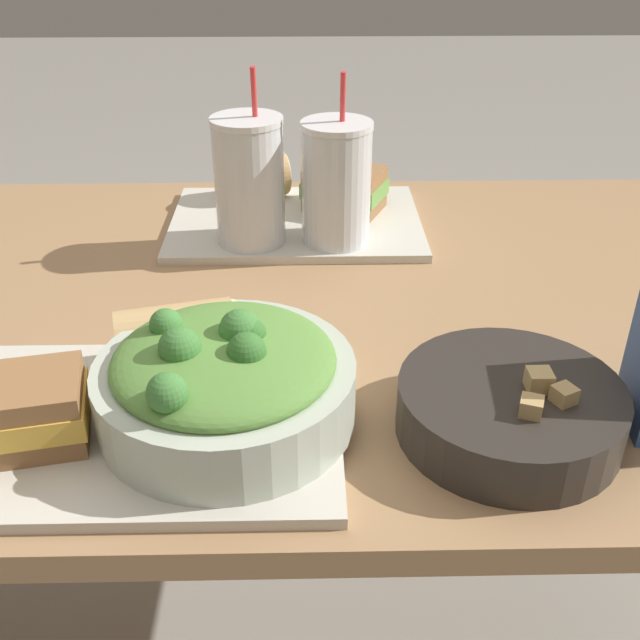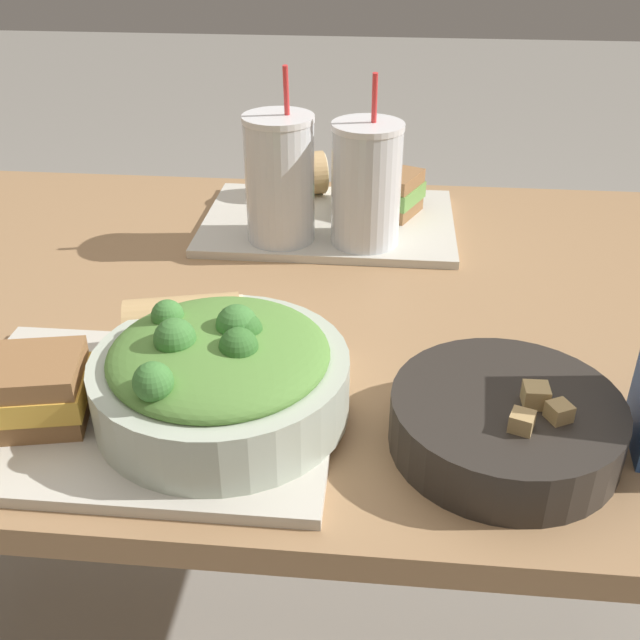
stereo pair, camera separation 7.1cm
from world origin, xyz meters
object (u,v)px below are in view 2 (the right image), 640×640
Objects in this scene: soup_bowl at (505,421)px; drink_cup_red at (366,188)px; drink_cup_dark at (283,183)px; sandwich_near at (18,391)px; baguette_far at (299,174)px; salad_bowl at (219,372)px; sandwich_far at (380,190)px; baguette_near at (186,327)px.

soup_bowl is 0.90× the size of drink_cup_red.
soup_bowl is 0.88× the size of drink_cup_dark.
sandwich_near is (-0.45, -0.02, 0.02)m from soup_bowl.
soup_bowl is 0.44m from drink_cup_red.
sandwich_near is at bearing -177.65° from soup_bowl.
baguette_far is (-0.26, 0.58, 0.02)m from soup_bowl.
baguette_far is 0.45× the size of drink_cup_dark.
baguette_far is (0.01, 0.57, -0.01)m from salad_bowl.
soup_bowl is 1.51× the size of sandwich_near.
baguette_far is (-0.13, 0.06, 0.00)m from sandwich_far.
salad_bowl is 0.57m from baguette_far.
sandwich_far is at bearing -130.93° from baguette_far.
sandwich_near is 1.30× the size of baguette_far.
soup_bowl is 1.51× the size of sandwich_far.
sandwich_far is 0.14m from baguette_far.
soup_bowl is 0.64m from baguette_far.
baguette_near is 0.46m from sandwich_far.
sandwich_near is at bearing -170.50° from salad_bowl.
drink_cup_red is at bearing -164.55° from baguette_far.
sandwich_near is 0.53m from drink_cup_red.
sandwich_far is at bearing 81.21° from drink_cup_red.
drink_cup_red is (0.17, 0.31, 0.04)m from baguette_near.
sandwich_far is (-0.13, 0.53, 0.02)m from soup_bowl.
baguette_far is 0.18m from drink_cup_dark.
drink_cup_red is at bearing -74.58° from sandwich_far.
sandwich_far is 0.18m from drink_cup_dark.
sandwich_far is 0.13m from drink_cup_red.
salad_bowl reaches higher than baguette_near.
drink_cup_red is (0.30, 0.43, 0.05)m from sandwich_near.
salad_bowl is 1.83× the size of baguette_near.
sandwich_near is (-0.18, -0.03, -0.01)m from salad_bowl.
drink_cup_dark is at bearing 180.00° from drink_cup_red.
baguette_near reaches higher than soup_bowl.
sandwich_far is at bearing 41.57° from drink_cup_dark.
sandwich_near is at bearing 144.72° from baguette_far.
soup_bowl is 0.45m from sandwich_near.
baguette_near and baguette_far have the same top height.
soup_bowl is 0.34m from baguette_near.
drink_cup_red is at bearing 43.46° from sandwich_near.
drink_cup_red reaches higher than salad_bowl.
baguette_far is 0.21m from drink_cup_red.
soup_bowl is 1.59× the size of baguette_near.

